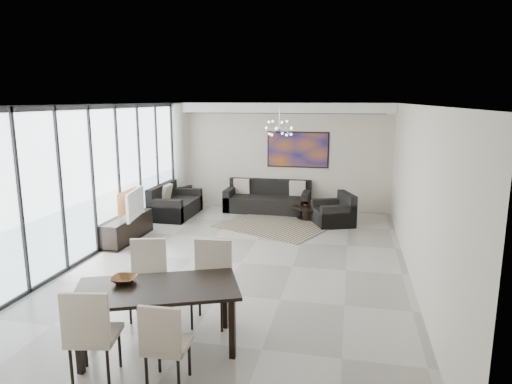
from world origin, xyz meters
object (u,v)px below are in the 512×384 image
(television, at_px, (130,204))
(dining_table, at_px, (158,294))
(tv_console, at_px, (126,228))
(sofa_main, at_px, (268,201))
(coffee_table, at_px, (310,212))

(television, relative_size, dining_table, 0.49)
(dining_table, bearing_deg, tv_console, 122.24)
(dining_table, bearing_deg, television, 120.92)
(sofa_main, bearing_deg, dining_table, -90.19)
(television, distance_m, dining_table, 4.54)
(sofa_main, bearing_deg, television, -125.69)
(tv_console, xyz_separation_m, dining_table, (2.49, -3.95, 0.45))
(sofa_main, relative_size, dining_table, 1.07)
(sofa_main, xyz_separation_m, tv_console, (-2.52, -3.22, -0.02))
(television, bearing_deg, sofa_main, -44.36)
(television, xyz_separation_m, dining_table, (2.33, -3.89, -0.11))
(dining_table, bearing_deg, sofa_main, 89.81)
(sofa_main, xyz_separation_m, dining_table, (-0.02, -7.17, 0.43))
(coffee_table, bearing_deg, tv_console, -144.31)
(coffee_table, bearing_deg, sofa_main, 154.72)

